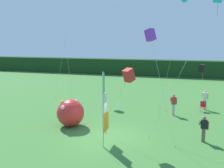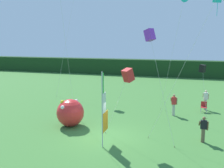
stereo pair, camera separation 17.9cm
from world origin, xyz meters
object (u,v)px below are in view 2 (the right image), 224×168
(person_mid_field, at_px, (174,104))
(kite_red_box_3, at_px, (128,75))
(person_near_banner, at_px, (206,99))
(kite_black_box_5, at_px, (202,69))
(kite_cyan_diamond_2, at_px, (212,8))
(kite_purple_box_6, at_px, (150,35))
(banner_flag, at_px, (104,111))
(inflatable_balloon, at_px, (70,113))
(folding_chair, at_px, (204,106))
(person_far_left, at_px, (203,129))

(person_mid_field, relative_size, kite_red_box_3, 0.39)
(person_near_banner, distance_m, person_mid_field, 3.60)
(person_near_banner, distance_m, kite_black_box_5, 3.26)
(person_mid_field, xyz_separation_m, kite_cyan_diamond_2, (1.99, -5.22, 6.79))
(person_near_banner, bearing_deg, person_mid_field, -135.77)
(kite_cyan_diamond_2, bearing_deg, kite_purple_box_6, -176.10)
(banner_flag, relative_size, person_mid_field, 2.47)
(person_mid_field, height_order, inflatable_balloon, inflatable_balloon)
(folding_chair, relative_size, kite_purple_box_6, 0.13)
(kite_red_box_3, bearing_deg, person_mid_field, 69.41)
(inflatable_balloon, bearing_deg, folding_chair, 34.85)
(inflatable_balloon, bearing_deg, person_far_left, -2.02)
(banner_flag, bearing_deg, kite_cyan_diamond_2, 18.91)
(person_far_left, height_order, inflatable_balloon, inflatable_balloon)
(person_far_left, distance_m, kite_red_box_3, 5.54)
(kite_purple_box_6, bearing_deg, kite_cyan_diamond_2, 3.90)
(banner_flag, xyz_separation_m, person_near_banner, (6.13, 9.63, -1.14))
(person_near_banner, bearing_deg, folding_chair, -102.03)
(person_near_banner, relative_size, person_mid_field, 1.01)
(inflatable_balloon, height_order, kite_purple_box_6, kite_purple_box_6)
(kite_cyan_diamond_2, bearing_deg, kite_red_box_3, -166.16)
(person_mid_field, relative_size, kite_black_box_5, 0.43)
(inflatable_balloon, relative_size, kite_black_box_5, 0.47)
(person_mid_field, bearing_deg, inflatable_balloon, -145.76)
(kite_red_box_3, distance_m, kite_purple_box_6, 2.64)
(person_mid_field, height_order, folding_chair, person_mid_field)
(kite_red_box_3, xyz_separation_m, kite_purple_box_6, (1.07, 0.85, 2.26))
(kite_black_box_5, xyz_separation_m, kite_purple_box_6, (-3.36, -6.45, 2.51))
(kite_purple_box_6, bearing_deg, person_far_left, 7.66)
(person_near_banner, distance_m, person_far_left, 7.54)
(folding_chair, height_order, kite_purple_box_6, kite_purple_box_6)
(person_mid_field, xyz_separation_m, inflatable_balloon, (-6.89, -4.69, 0.03))
(person_mid_field, height_order, person_far_left, person_mid_field)
(kite_purple_box_6, bearing_deg, person_mid_field, 76.64)
(folding_chair, bearing_deg, kite_red_box_3, -120.63)
(person_near_banner, relative_size, person_far_left, 1.12)
(person_near_banner, bearing_deg, kite_red_box_3, -119.31)
(kite_red_box_3, bearing_deg, kite_cyan_diamond_2, 13.84)
(person_far_left, bearing_deg, folding_chair, 86.21)
(person_near_banner, xyz_separation_m, kite_purple_box_6, (-3.87, -7.95, 5.35))
(person_mid_field, distance_m, kite_cyan_diamond_2, 8.79)
(inflatable_balloon, relative_size, folding_chair, 2.18)
(kite_cyan_diamond_2, bearing_deg, inflatable_balloon, 176.59)
(kite_red_box_3, relative_size, kite_black_box_5, 1.08)
(inflatable_balloon, xyz_separation_m, folding_chair, (9.31, 6.49, -0.46))
(person_mid_field, xyz_separation_m, kite_red_box_3, (-2.36, -6.29, 3.10))
(banner_flag, distance_m, kite_black_box_5, 10.02)
(person_near_banner, bearing_deg, banner_flag, -122.49)
(person_near_banner, bearing_deg, kite_black_box_5, -108.61)
(banner_flag, xyz_separation_m, kite_black_box_5, (5.62, 8.12, 1.71))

